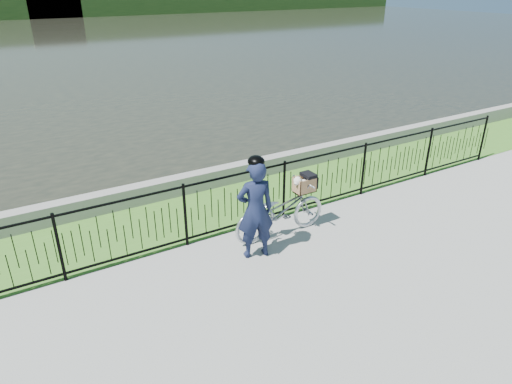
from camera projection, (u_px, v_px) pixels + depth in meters
ground at (288, 274)px, 7.11m from camera, size 120.00×120.00×0.00m
grass_strip at (214, 208)px, 9.13m from camera, size 60.00×2.00×0.01m
water at (27, 44)px, 32.76m from camera, size 120.00×120.00×0.00m
quay_wall at (193, 182)px, 9.82m from camera, size 60.00×0.30×0.40m
fence at (238, 202)px, 8.11m from camera, size 14.00×0.06×1.15m
far_building_right at (53, 3)px, 54.70m from camera, size 6.00×3.00×3.20m
bicycle_rig at (281, 210)px, 8.01m from camera, size 1.81×0.63×1.08m
cyclist at (255, 209)px, 7.23m from camera, size 0.68×0.52×1.74m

